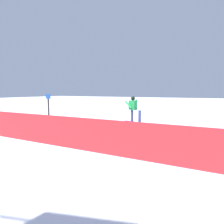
{
  "coord_description": "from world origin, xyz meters",
  "views": [
    {
      "loc": [
        -5.05,
        9.08,
        2.31
      ],
      "look_at": [
        -0.92,
        0.98,
        1.26
      ],
      "focal_mm": 28.8,
      "sensor_mm": 36.0,
      "label": 1
    }
  ],
  "objects": [
    {
      "name": "safety_fence",
      "position": [
        0.0,
        3.5,
        0.64
      ],
      "size": [
        12.24,
        0.3,
        1.29
      ],
      "primitive_type": "cube",
      "rotation": [
        0.0,
        0.0,
        0.02
      ],
      "color": "red",
      "rests_on": "ground_plane"
    },
    {
      "name": "snowboarder",
      "position": [
        -1.7,
        -0.08,
        1.4
      ],
      "size": [
        1.58,
        0.77,
        1.41
      ],
      "color": "#C81B88",
      "rests_on": "grind_box"
    },
    {
      "name": "trail_marker",
      "position": [
        4.44,
        0.1,
        1.13
      ],
      "size": [
        0.4,
        0.1,
        2.11
      ],
      "color": "#262628",
      "rests_on": "ground_plane"
    },
    {
      "name": "ground_plane",
      "position": [
        0.0,
        0.0,
        0.0
      ],
      "size": [
        120.0,
        120.0,
        0.0
      ],
      "primitive_type": "plane",
      "color": "white"
    },
    {
      "name": "grind_box",
      "position": [
        0.0,
        0.0,
        0.28
      ],
      "size": [
        6.69,
        0.62,
        0.63
      ],
      "color": "red",
      "rests_on": "ground_plane"
    }
  ]
}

